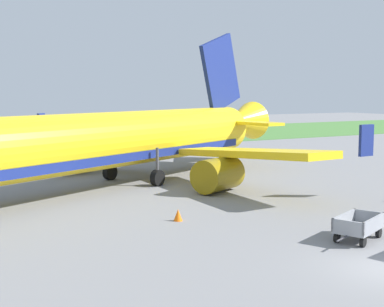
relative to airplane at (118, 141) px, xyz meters
name	(u,v)px	position (x,y,z in m)	size (l,w,h in m)	color
grass_strip	(21,141)	(1.79, 37.37, -3.02)	(220.00, 28.00, 0.06)	#477A38
airplane	(118,141)	(0.00, 0.00, 0.00)	(35.53, 29.18, 11.34)	yellow
baggage_cart_second_in_row	(358,226)	(3.74, -17.88, -2.45)	(3.56, 2.26, 1.07)	gray
traffic_cone_near_plane	(357,216)	(5.95, -15.70, -2.70)	(0.54, 0.54, 0.71)	orange
traffic_cone_by_carts	(178,215)	(-1.31, -10.97, -2.76)	(0.44, 0.44, 0.58)	orange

